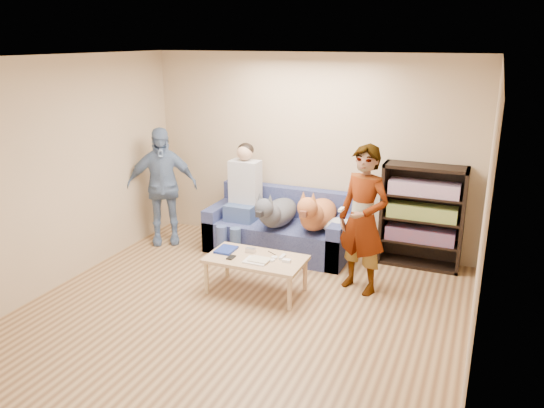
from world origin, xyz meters
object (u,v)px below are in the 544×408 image
at_px(person_standing_right, 363,220).
at_px(camera_silver, 251,250).
at_px(dog_gray, 276,212).
at_px(dog_tan, 316,214).
at_px(person_seated, 242,194).
at_px(sofa, 280,231).
at_px(person_standing_left, 162,186).
at_px(bookshelf, 422,214).
at_px(coffee_table, 256,261).
at_px(notebook_blue, 226,250).

distance_m(person_standing_right, camera_silver, 1.32).
distance_m(dog_gray, dog_tan, 0.52).
relative_size(person_standing_right, person_seated, 1.15).
xyz_separation_m(camera_silver, sofa, (-0.08, 1.13, -0.16)).
bearing_deg(person_standing_right, dog_gray, 179.92).
relative_size(person_standing_left, camera_silver, 14.86).
xyz_separation_m(camera_silver, dog_tan, (0.46, 1.00, 0.19)).
bearing_deg(person_standing_right, person_seated, -177.12).
xyz_separation_m(person_standing_left, bookshelf, (3.43, 0.57, -0.14)).
bearing_deg(sofa, person_standing_left, -168.41).
relative_size(dog_tan, coffee_table, 1.06).
height_order(person_standing_left, notebook_blue, person_standing_left).
relative_size(person_seated, dog_gray, 1.19).
bearing_deg(person_seated, bookshelf, 8.89).
distance_m(person_standing_right, person_seated, 1.88).
bearing_deg(person_standing_right, person_standing_left, -166.09).
bearing_deg(dog_gray, person_seated, 168.23).
distance_m(notebook_blue, dog_gray, 1.01).
relative_size(notebook_blue, person_seated, 0.18).
xyz_separation_m(person_standing_right, dog_tan, (-0.73, 0.60, -0.21)).
xyz_separation_m(notebook_blue, bookshelf, (2.00, 1.44, 0.25)).
distance_m(person_standing_right, person_standing_left, 2.93).
bearing_deg(sofa, camera_silver, -85.78).
bearing_deg(coffee_table, camera_silver, 135.00).
height_order(person_standing_left, bookshelf, person_standing_left).
xyz_separation_m(notebook_blue, coffee_table, (0.40, -0.05, -0.06)).
relative_size(person_standing_left, dog_tan, 1.40).
relative_size(person_standing_right, dog_tan, 1.45).
height_order(person_standing_left, sofa, person_standing_left).
bearing_deg(camera_silver, sofa, 94.22).
xyz_separation_m(person_standing_right, notebook_blue, (-1.47, -0.47, -0.41)).
bearing_deg(dog_tan, dog_gray, -168.34).
relative_size(notebook_blue, dog_tan, 0.22).
height_order(person_standing_left, camera_silver, person_standing_left).
xyz_separation_m(person_seated, dog_tan, (1.05, -0.01, -0.14)).
bearing_deg(coffee_table, notebook_blue, 172.87).
xyz_separation_m(person_standing_left, sofa, (1.63, 0.33, -0.54)).
xyz_separation_m(camera_silver, coffee_table, (0.12, -0.12, -0.07)).
bearing_deg(person_standing_left, dog_tan, -26.54).
height_order(dog_tan, coffee_table, dog_tan).
bearing_deg(person_standing_right, dog_tan, 162.36).
bearing_deg(dog_gray, camera_silver, -87.06).
bearing_deg(coffee_table, person_standing_right, 25.77).
bearing_deg(coffee_table, sofa, 99.22).
bearing_deg(sofa, dog_gray, -81.03).
bearing_deg(sofa, person_seated, -165.88).
relative_size(person_standing_left, sofa, 0.86).
bearing_deg(coffee_table, person_standing_left, 153.33).
distance_m(person_seated, dog_gray, 0.57).
bearing_deg(camera_silver, coffee_table, -45.00).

